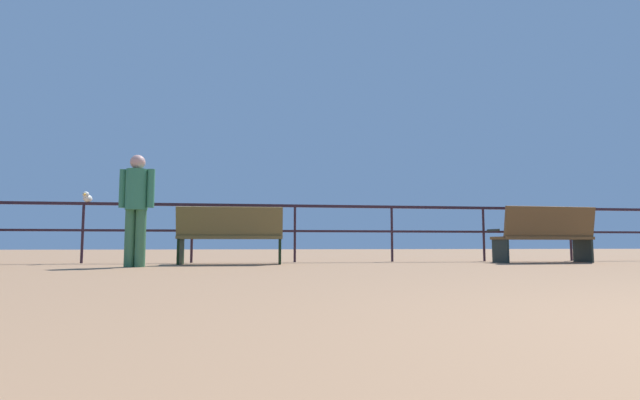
{
  "coord_description": "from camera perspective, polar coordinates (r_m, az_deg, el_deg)",
  "views": [
    {
      "loc": [
        -2.58,
        -0.48,
        0.32
      ],
      "look_at": [
        -1.4,
        7.68,
        1.07
      ],
      "focal_mm": 27.35,
      "sensor_mm": 36.0,
      "label": 1
    }
  ],
  "objects": [
    {
      "name": "pier_railing",
      "position": [
        9.05,
        8.4,
        -2.38
      ],
      "size": [
        21.48,
        0.05,
        1.02
      ],
      "color": "#2D1A23",
      "rests_on": "ground_plane"
    },
    {
      "name": "bench_near_left",
      "position": [
        7.8,
        -10.44,
        -3.81
      ],
      "size": [
        1.66,
        0.69,
        0.9
      ],
      "color": "brown",
      "rests_on": "ground_plane"
    },
    {
      "name": "bench_near_right",
      "position": [
        9.27,
        24.88,
        -3.53
      ],
      "size": [
        1.72,
        0.79,
        0.96
      ],
      "color": "brown",
      "rests_on": "ground_plane"
    },
    {
      "name": "person_by_bench",
      "position": [
        7.33,
        -20.69,
        -0.24
      ],
      "size": [
        0.5,
        0.3,
        1.58
      ],
      "color": "#396D46",
      "rests_on": "ground_plane"
    },
    {
      "name": "seagull_on_rail",
      "position": [
        9.09,
        -25.58,
        0.27
      ],
      "size": [
        0.14,
        0.37,
        0.17
      ],
      "color": "silver",
      "rests_on": "pier_railing"
    }
  ]
}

